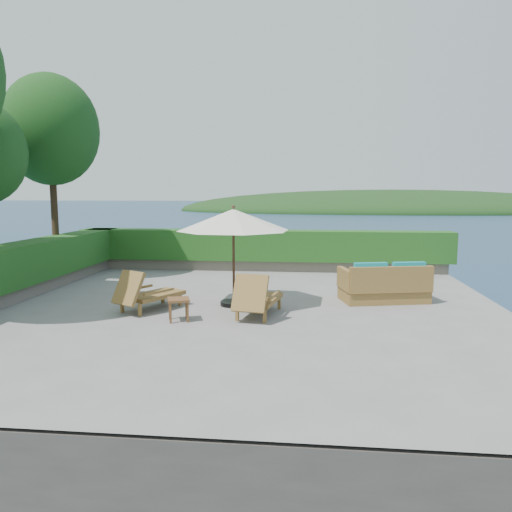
# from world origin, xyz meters

# --- Properties ---
(ground) EXTENTS (12.00, 12.00, 0.00)m
(ground) POSITION_xyz_m (0.00, 0.00, 0.00)
(ground) COLOR gray
(ground) RESTS_ON ground
(foundation) EXTENTS (12.00, 12.00, 3.00)m
(foundation) POSITION_xyz_m (0.00, 0.00, -1.55)
(foundation) COLOR #514940
(foundation) RESTS_ON ocean
(ocean) EXTENTS (600.00, 600.00, 0.00)m
(ocean) POSITION_xyz_m (0.00, 0.00, -3.00)
(ocean) COLOR #18314D
(ocean) RESTS_ON ground
(offshore_island) EXTENTS (126.00, 57.60, 12.60)m
(offshore_island) POSITION_xyz_m (25.00, 140.00, -3.00)
(offshore_island) COLOR #183213
(offshore_island) RESTS_ON ocean
(planter_wall_far) EXTENTS (12.00, 0.60, 0.36)m
(planter_wall_far) POSITION_xyz_m (0.00, 5.60, 0.18)
(planter_wall_far) COLOR gray
(planter_wall_far) RESTS_ON ground
(planter_wall_left) EXTENTS (0.60, 12.00, 0.36)m
(planter_wall_left) POSITION_xyz_m (-5.60, 0.00, 0.18)
(planter_wall_left) COLOR gray
(planter_wall_left) RESTS_ON ground
(hedge_far) EXTENTS (12.40, 0.90, 1.00)m
(hedge_far) POSITION_xyz_m (0.00, 5.60, 0.85)
(hedge_far) COLOR #154413
(hedge_far) RESTS_ON planter_wall_far
(hedge_left) EXTENTS (0.90, 12.40, 1.00)m
(hedge_left) POSITION_xyz_m (-5.60, 0.00, 0.85)
(hedge_left) COLOR #154413
(hedge_left) RESTS_ON planter_wall_left
(tree_far) EXTENTS (2.80, 2.80, 6.03)m
(tree_far) POSITION_xyz_m (-6.00, 3.20, 4.40)
(tree_far) COLOR #3A2816
(tree_far) RESTS_ON ground
(patio_umbrella) EXTENTS (3.30, 3.30, 2.33)m
(patio_umbrella) POSITION_xyz_m (-0.16, 0.28, 1.97)
(patio_umbrella) COLOR black
(patio_umbrella) RESTS_ON ground
(lounge_left) EXTENTS (1.38, 1.75, 0.94)m
(lounge_left) POSITION_xyz_m (-2.01, -0.42, 0.39)
(lounge_left) COLOR brown
(lounge_left) RESTS_ON ground
(lounge_right) EXTENTS (0.97, 1.78, 0.97)m
(lounge_right) POSITION_xyz_m (0.49, -0.69, 0.41)
(lounge_right) COLOR brown
(lounge_right) RESTS_ON ground
(side_table) EXTENTS (0.55, 0.55, 0.47)m
(side_table) POSITION_xyz_m (-1.08, -1.22, 0.38)
(side_table) COLOR brown
(side_table) RESTS_ON ground
(wicker_loveseat) EXTENTS (2.21, 1.47, 1.00)m
(wicker_loveseat) POSITION_xyz_m (3.38, 1.06, 0.39)
(wicker_loveseat) COLOR brown
(wicker_loveseat) RESTS_ON ground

